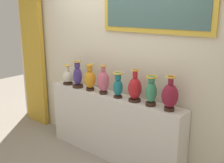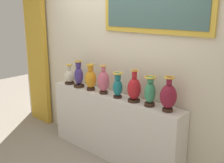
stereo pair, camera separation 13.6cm
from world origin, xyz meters
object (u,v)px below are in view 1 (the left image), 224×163
(vase_indigo, at_px, (78,76))
(vase_crimson, at_px, (135,89))
(vase_ivory, at_px, (68,77))
(vase_amber, at_px, (90,79))
(vase_jade, at_px, (151,91))
(vase_teal, at_px, (118,86))
(vase_rose, at_px, (103,81))
(vase_burgundy, at_px, (170,95))

(vase_indigo, bearing_deg, vase_crimson, 1.75)
(vase_ivory, xyz_separation_m, vase_indigo, (0.24, -0.02, 0.05))
(vase_amber, height_order, vase_jade, vase_amber)
(vase_ivory, height_order, vase_teal, vase_teal)
(vase_crimson, xyz_separation_m, vase_jade, (0.24, -0.00, 0.01))
(vase_rose, height_order, vase_crimson, vase_crimson)
(vase_ivory, relative_size, vase_indigo, 0.77)
(vase_indigo, distance_m, vase_teal, 0.75)
(vase_ivory, bearing_deg, vase_crimson, 0.56)
(vase_rose, bearing_deg, vase_amber, -179.17)
(vase_burgundy, bearing_deg, vase_indigo, -179.16)
(vase_ivory, xyz_separation_m, vase_crimson, (1.24, 0.01, 0.04))
(vase_ivory, xyz_separation_m, vase_amber, (0.49, -0.01, 0.05))
(vase_amber, bearing_deg, vase_indigo, -178.15)
(vase_indigo, bearing_deg, vase_burgundy, 0.84)
(vase_crimson, bearing_deg, vase_ivory, -179.44)
(vase_jade, bearing_deg, vase_burgundy, -1.62)
(vase_burgundy, bearing_deg, vase_rose, -179.41)
(vase_indigo, bearing_deg, vase_jade, 1.34)
(vase_amber, distance_m, vase_crimson, 0.76)
(vase_teal, xyz_separation_m, vase_crimson, (0.25, 0.02, 0.01))
(vase_amber, height_order, vase_rose, vase_rose)
(vase_indigo, xyz_separation_m, vase_amber, (0.25, 0.01, -0.00))
(vase_ivory, relative_size, vase_burgundy, 0.75)
(vase_rose, height_order, vase_teal, vase_rose)
(vase_rose, height_order, vase_burgundy, vase_burgundy)
(vase_teal, distance_m, vase_jade, 0.49)
(vase_teal, relative_size, vase_jade, 0.92)
(vase_indigo, distance_m, vase_amber, 0.25)
(vase_rose, xyz_separation_m, vase_jade, (0.75, 0.02, -0.00))
(vase_amber, xyz_separation_m, vase_jade, (0.99, 0.02, 0.01))
(vase_ivory, height_order, vase_rose, vase_rose)
(vase_indigo, bearing_deg, vase_teal, 0.58)
(vase_rose, height_order, vase_jade, vase_rose)
(vase_amber, relative_size, vase_rose, 0.95)
(vase_indigo, bearing_deg, vase_amber, 1.85)
(vase_crimson, bearing_deg, vase_burgundy, -1.02)
(vase_rose, bearing_deg, vase_ivory, 179.46)
(vase_jade, relative_size, vase_burgundy, 0.90)
(vase_ivory, bearing_deg, vase_burgundy, 0.11)
(vase_teal, xyz_separation_m, vase_burgundy, (0.74, 0.01, 0.02))
(vase_amber, bearing_deg, vase_crimson, 1.71)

